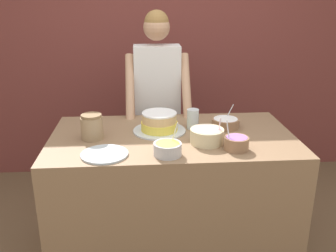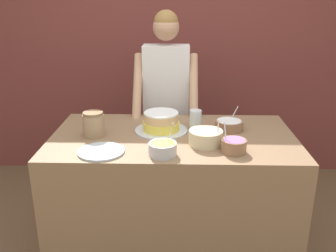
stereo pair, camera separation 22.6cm
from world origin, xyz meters
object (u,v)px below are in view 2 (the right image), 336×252
ceramic_plate (101,151)px  stoneware_jar (94,124)px  cake (161,123)px  frosting_bowl_pink (206,137)px  frosting_bowl_purple (234,145)px  drinking_glass (196,120)px  person_baker (166,94)px  frosting_bowl_yellow (163,148)px  frosting_bowl_white (229,125)px

ceramic_plate → stoneware_jar: size_ratio=1.69×
cake → frosting_bowl_pink: bearing=-39.0°
frosting_bowl_purple → drinking_glass: size_ratio=1.26×
ceramic_plate → stoneware_jar: (-0.10, 0.26, 0.07)m
frosting_bowl_pink → stoneware_jar: size_ratio=1.29×
frosting_bowl_pink → drinking_glass: frosting_bowl_pink is taller
ceramic_plate → frosting_bowl_pink: bearing=12.8°
ceramic_plate → person_baker: bearing=69.7°
cake → drinking_glass: drinking_glass is taller
cake → frosting_bowl_pink: frosting_bowl_pink is taller
person_baker → frosting_bowl_yellow: person_baker is taller
frosting_bowl_purple → ceramic_plate: size_ratio=0.63×
cake → frosting_bowl_purple: bearing=-38.2°
ceramic_plate → drinking_glass: bearing=35.9°
person_baker → frosting_bowl_white: bearing=-50.4°
person_baker → frosting_bowl_pink: bearing=-71.6°
drinking_glass → ceramic_plate: drinking_glass is taller
frosting_bowl_pink → frosting_bowl_purple: (0.15, -0.11, -0.01)m
frosting_bowl_white → frosting_bowl_pink: frosting_bowl_pink is taller
person_baker → cake: size_ratio=4.81×
person_baker → frosting_bowl_white: size_ratio=8.90×
person_baker → frosting_bowl_purple: size_ratio=9.91×
frosting_bowl_white → cake: bearing=-174.9°
frosting_bowl_white → drinking_glass: size_ratio=1.40×
frosting_bowl_white → drinking_glass: bearing=-179.8°
frosting_bowl_yellow → frosting_bowl_purple: (0.41, 0.05, 0.00)m
frosting_bowl_white → stoneware_jar: size_ratio=1.18×
stoneware_jar → ceramic_plate: bearing=-70.0°
frosting_bowl_purple → ceramic_plate: 0.76m
frosting_bowl_pink → frosting_bowl_purple: frosting_bowl_pink is taller
person_baker → ceramic_plate: person_baker is taller
frosting_bowl_white → ceramic_plate: 0.88m
frosting_bowl_yellow → drinking_glass: (0.20, 0.43, 0.03)m
frosting_bowl_yellow → frosting_bowl_pink: frosting_bowl_yellow is taller
person_baker → ceramic_plate: bearing=-110.3°
frosting_bowl_purple → stoneware_jar: size_ratio=1.06×
frosting_bowl_pink → stoneware_jar: (-0.70, 0.13, 0.03)m
frosting_bowl_white → frosting_bowl_purple: bearing=-93.0°
person_baker → drinking_glass: size_ratio=12.50×
frosting_bowl_pink → frosting_bowl_yellow: bearing=-147.1°
frosting_bowl_white → ceramic_plate: (-0.78, -0.40, -0.03)m
frosting_bowl_pink → ceramic_plate: (-0.61, -0.14, -0.04)m
frosting_bowl_pink → stoneware_jar: 0.72m
frosting_bowl_purple → stoneware_jar: 0.89m
cake → ceramic_plate: cake is taller
frosting_bowl_yellow → frosting_bowl_purple: bearing=6.8°
person_baker → stoneware_jar: size_ratio=10.54×
frosting_bowl_yellow → frosting_bowl_white: 0.61m
person_baker → ceramic_plate: size_ratio=6.22×
cake → frosting_bowl_purple: 0.55m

